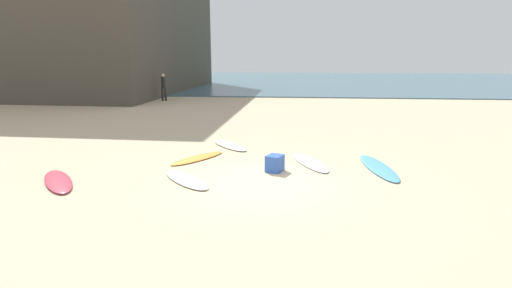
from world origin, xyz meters
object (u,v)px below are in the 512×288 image
surfboard_1 (198,158)px  surfboard_0 (378,167)px  beach_cooler (275,163)px  surfboard_2 (186,179)px  surfboard_3 (58,181)px  surfboard_4 (230,145)px  beachgoer_near (164,86)px  surfboard_5 (310,162)px

surfboard_1 → surfboard_0: bearing=27.1°
beach_cooler → surfboard_1: bearing=156.4°
surfboard_2 → surfboard_3: 3.04m
surfboard_2 → surfboard_3: size_ratio=0.92×
surfboard_3 → beach_cooler: 5.31m
surfboard_1 → surfboard_4: size_ratio=1.00×
surfboard_4 → beachgoer_near: beachgoer_near is taller
surfboard_4 → surfboard_5: (2.59, -1.86, -0.01)m
surfboard_0 → surfboard_3: 8.11m
beach_cooler → surfboard_3: bearing=-164.2°
surfboard_4 → surfboard_5: 3.19m
surfboard_5 → beach_cooler: bearing=-158.2°
surfboard_5 → beachgoer_near: beachgoer_near is taller
surfboard_3 → beach_cooler: size_ratio=4.63×
surfboard_0 → surfboard_1: size_ratio=1.31×
beachgoer_near → surfboard_1: bearing=-95.7°
surfboard_3 → beach_cooler: beach_cooler is taller
surfboard_1 → surfboard_2: 2.02m
surfboard_3 → surfboard_4: (3.46, 4.18, -0.01)m
beach_cooler → surfboard_2: bearing=-154.6°
surfboard_1 → beachgoer_near: beachgoer_near is taller
surfboard_0 → surfboard_1: 5.10m
surfboard_1 → surfboard_4: bearing=101.3°
surfboard_5 → beach_cooler: beach_cooler is taller
surfboard_2 → beach_cooler: size_ratio=4.27×
surfboard_2 → surfboard_5: size_ratio=0.88×
surfboard_2 → beachgoer_near: beachgoer_near is taller
surfboard_3 → surfboard_5: size_ratio=0.96×
surfboard_1 → surfboard_4: (0.67, 1.73, 0.01)m
surfboard_4 → beachgoer_near: 14.39m
surfboard_0 → beachgoer_near: (-10.94, 15.01, 0.98)m
surfboard_5 → beachgoer_near: (-9.12, 14.65, 0.98)m
surfboard_2 → surfboard_4: surfboard_4 is taller
surfboard_3 → surfboard_4: 5.43m
surfboard_2 → beachgoer_near: 17.64m
beachgoer_near → beach_cooler: bearing=-89.9°
beachgoer_near → beach_cooler: beachgoer_near is taller
surfboard_1 → surfboard_3: (-2.79, -2.45, 0.01)m
surfboard_0 → surfboard_4: surfboard_4 is taller
surfboard_3 → surfboard_2: bearing=-30.0°
surfboard_5 → surfboard_0: bearing=-32.0°
beach_cooler → surfboard_0: bearing=10.7°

